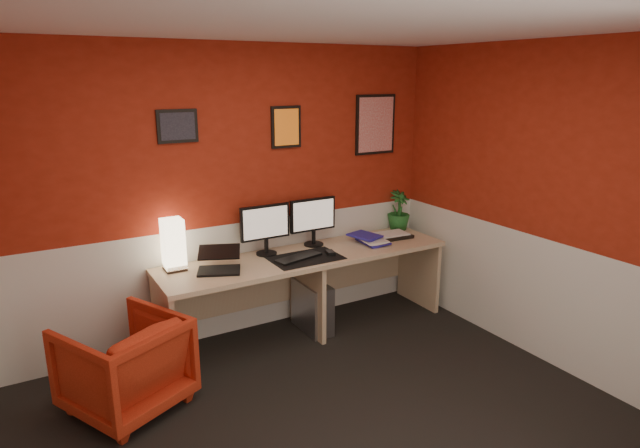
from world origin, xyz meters
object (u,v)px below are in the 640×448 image
Objects in this scene: monitor_right at (314,214)px; zen_tray at (392,236)px; monitor_left at (266,222)px; pc_tower at (312,306)px; shoji_lamp at (173,246)px; laptop at (218,259)px; desk at (307,293)px; potted_plant at (399,210)px; armchair at (125,365)px.

monitor_right reaches higher than zen_tray.
monitor_left is 0.49m from monitor_right.
monitor_left is 1.00× the size of monitor_right.
monitor_left is 1.29× the size of pc_tower.
shoji_lamp reaches higher than laptop.
zen_tray is at bearing -6.24° from monitor_left.
potted_plant is (1.18, 0.23, 0.56)m from desk.
monitor_right is 2.04m from armchair.
pc_tower is at bearing 10.76° from desk.
monitor_left reaches higher than armchair.
desk is 1.68m from armchair.
monitor_right is at bearing 57.25° from pc_tower.
armchair is (-2.59, -0.43, -0.42)m from zen_tray.
desk is at bearing -168.95° from potted_plant.
shoji_lamp reaches higher than desk.
desk is at bearing -10.02° from shoji_lamp.
laptop is 0.83× the size of potted_plant.
monitor_right reaches higher than armchair.
shoji_lamp reaches higher than armchair.
laptop reaches higher than zen_tray.
monitor_left is 1.48m from potted_plant.
zen_tray reaches higher than desk.
laptop is 1.04m from monitor_right.
armchair is at bearing -167.61° from potted_plant.
monitor_right is (0.49, 0.02, 0.00)m from monitor_left.
monitor_right is 0.81× the size of armchair.
shoji_lamp is 0.69× the size of monitor_left.
monitor_right is at bearing 171.94° from armchair.
armchair is at bearing -132.73° from shoji_lamp.
desk is 0.15m from pc_tower.
desk is 7.43× the size of zen_tray.
monitor_right reaches higher than potted_plant.
potted_plant is at bearing 39.72° from zen_tray.
zen_tray is (2.05, -0.15, -0.18)m from shoji_lamp.
desk is 0.71m from monitor_right.
shoji_lamp is at bearing 179.09° from monitor_left.
monitor_right is 0.83m from zen_tray.
monitor_left reaches higher than pc_tower.
armchair is (-1.34, -0.57, -0.69)m from monitor_left.
monitor_left is at bearing 154.65° from pc_tower.
monitor_right reaches higher than laptop.
laptop is at bearing -157.77° from monitor_left.
monitor_left is at bearing 176.97° from armchair.
laptop reaches higher than pc_tower.
monitor_right is (0.18, 0.21, 0.66)m from desk.
laptop is 0.57× the size of monitor_left.
shoji_lamp is 1.29m from monitor_right.
pc_tower is at bearing -177.84° from zen_tray.
potted_plant is (2.28, 0.04, -0.00)m from shoji_lamp.
monitor_right reaches higher than shoji_lamp.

